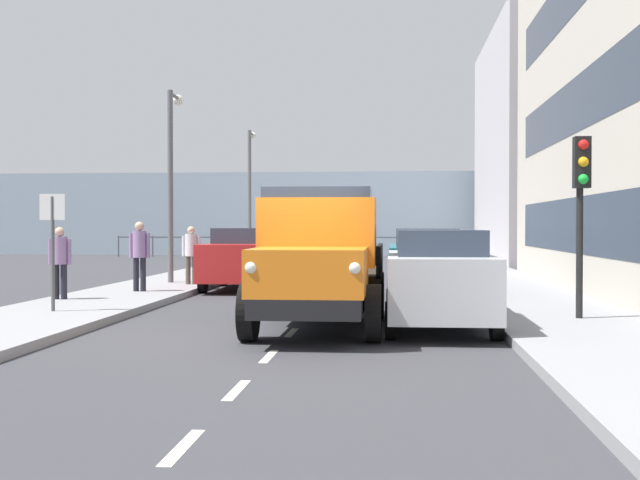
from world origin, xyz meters
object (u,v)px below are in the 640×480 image
object	(u,v)px
car_teal_kerbside_1	(426,262)
pedestrian_in_dark_coat	(140,250)
truck_vintage_orange	(318,262)
car_silver_kerbside_near	(439,278)
car_red_oppositeside_0	(245,257)
pedestrian_couple_b	(60,257)
pedestrian_strolling	(191,250)
traffic_light_near	(581,187)
lamp_post_promenade	(172,166)
street_sign	(53,231)
lamp_post_far	(250,183)

from	to	relation	value
car_teal_kerbside_1	pedestrian_in_dark_coat	world-z (taller)	pedestrian_in_dark_coat
truck_vintage_orange	car_silver_kerbside_near	bearing A→B (deg)	-168.95
car_teal_kerbside_1	car_red_oppositeside_0	bearing A→B (deg)	-27.97
pedestrian_couple_b	pedestrian_strolling	xyz separation A→B (m)	(-1.76, -4.83, 0.01)
car_silver_kerbside_near	pedestrian_couple_b	xyz separation A→B (m)	(8.19, -3.42, 0.19)
car_teal_kerbside_1	traffic_light_near	bearing A→B (deg)	115.30
car_teal_kerbside_1	pedestrian_couple_b	size ratio (longest dim) A/B	2.69
truck_vintage_orange	lamp_post_promenade	xyz separation A→B (m)	(5.15, -9.51, 2.34)
street_sign	truck_vintage_orange	bearing A→B (deg)	165.45
pedestrian_strolling	traffic_light_near	xyz separation A→B (m)	(-8.93, 7.69, 1.37)
lamp_post_promenade	lamp_post_far	bearing A→B (deg)	-90.10
lamp_post_far	truck_vintage_orange	bearing A→B (deg)	102.93
truck_vintage_orange	car_silver_kerbside_near	world-z (taller)	truck_vintage_orange
pedestrian_in_dark_coat	lamp_post_promenade	size ratio (longest dim) A/B	0.31
car_silver_kerbside_near	traffic_light_near	world-z (taller)	traffic_light_near
pedestrian_couple_b	lamp_post_far	bearing A→B (deg)	-93.12
pedestrian_strolling	street_sign	xyz separation A→B (m)	(0.87, 7.29, 0.59)
pedestrian_strolling	lamp_post_far	bearing A→B (deg)	-86.84
pedestrian_couple_b	pedestrian_in_dark_coat	bearing A→B (deg)	-115.15
pedestrian_strolling	car_silver_kerbside_near	bearing A→B (deg)	127.90
car_teal_kerbside_1	traffic_light_near	distance (m)	6.08
car_red_oppositeside_0	traffic_light_near	bearing A→B (deg)	133.22
car_silver_kerbside_near	car_red_oppositeside_0	bearing A→B (deg)	-59.77
truck_vintage_orange	lamp_post_far	bearing A→B (deg)	-77.07
car_silver_kerbside_near	pedestrian_couple_b	size ratio (longest dim) A/B	2.69
pedestrian_in_dark_coat	pedestrian_strolling	size ratio (longest dim) A/B	1.07
pedestrian_in_dark_coat	traffic_light_near	world-z (taller)	traffic_light_near
pedestrian_in_dark_coat	pedestrian_strolling	world-z (taller)	pedestrian_in_dark_coat
car_red_oppositeside_0	pedestrian_couple_b	size ratio (longest dim) A/B	2.78
truck_vintage_orange	lamp_post_promenade	distance (m)	11.07
lamp_post_far	car_silver_kerbside_near	bearing A→B (deg)	108.11
traffic_light_near	pedestrian_couple_b	bearing A→B (deg)	-14.98
pedestrian_couple_b	pedestrian_in_dark_coat	world-z (taller)	pedestrian_in_dark_coat
lamp_post_promenade	lamp_post_far	size ratio (longest dim) A/B	0.94
truck_vintage_orange	pedestrian_in_dark_coat	size ratio (longest dim) A/B	3.25
pedestrian_in_dark_coat	street_sign	bearing A→B (deg)	87.72
truck_vintage_orange	pedestrian_strolling	xyz separation A→B (m)	(4.37, -8.65, -0.08)
truck_vintage_orange	car_silver_kerbside_near	distance (m)	2.11
pedestrian_in_dark_coat	lamp_post_promenade	world-z (taller)	lamp_post_promenade
pedestrian_couple_b	car_red_oppositeside_0	bearing A→B (deg)	-122.58
pedestrian_in_dark_coat	lamp_post_promenade	bearing A→B (deg)	-88.35
pedestrian_strolling	pedestrian_couple_b	bearing A→B (deg)	69.94
truck_vintage_orange	street_sign	bearing A→B (deg)	-14.55
truck_vintage_orange	car_teal_kerbside_1	xyz separation A→B (m)	(-2.05, -6.26, -0.28)
traffic_light_near	street_sign	bearing A→B (deg)	-2.36
traffic_light_near	street_sign	xyz separation A→B (m)	(9.80, -0.40, -0.79)
car_red_oppositeside_0	truck_vintage_orange	bearing A→B (deg)	108.06
car_red_oppositeside_0	pedestrian_couple_b	bearing A→B (deg)	57.42
pedestrian_strolling	traffic_light_near	bearing A→B (deg)	139.25
pedestrian_couple_b	traffic_light_near	xyz separation A→B (m)	(-10.69, 2.86, 1.38)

